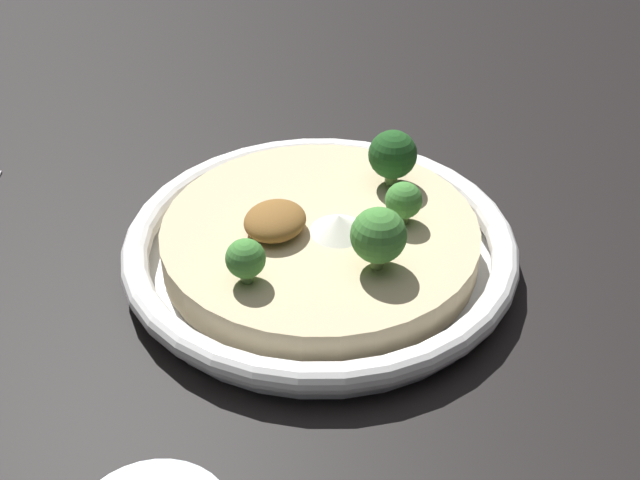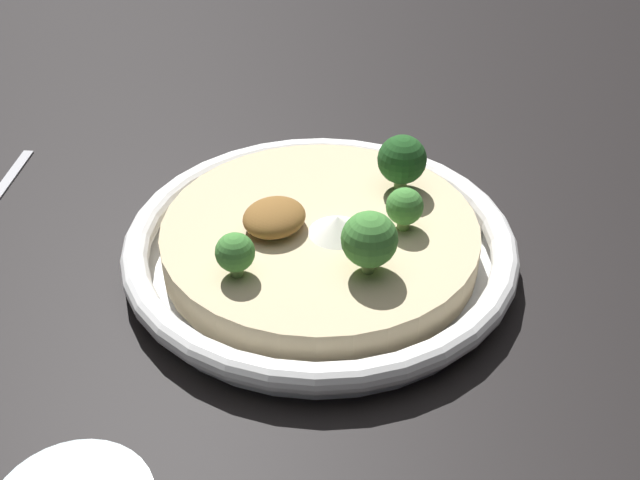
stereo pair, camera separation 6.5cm
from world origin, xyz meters
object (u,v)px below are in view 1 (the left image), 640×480
(broccoli_front, at_px, (404,201))
(broccoli_left, at_px, (246,259))
(broccoli_front_left, at_px, (379,236))
(risotto_bowl, at_px, (320,245))
(broccoli_front_right, at_px, (393,155))

(broccoli_front, distance_m, broccoli_left, 0.14)
(broccoli_front_left, bearing_deg, risotto_bowl, 66.87)
(broccoli_front_right, bearing_deg, broccoli_front_left, -161.50)
(broccoli_front, relative_size, broccoli_left, 1.01)
(broccoli_front_left, xyz_separation_m, broccoli_front_right, (0.11, 0.04, -0.00))
(risotto_bowl, bearing_deg, broccoli_front_right, -17.03)
(broccoli_front_right, bearing_deg, risotto_bowl, 162.97)
(risotto_bowl, relative_size, broccoli_left, 9.06)
(broccoli_front_left, distance_m, broccoli_front_right, 0.11)
(risotto_bowl, distance_m, broccoli_front, 0.08)
(risotto_bowl, height_order, broccoli_left, broccoli_left)
(broccoli_front, bearing_deg, broccoli_front_right, 32.84)
(risotto_bowl, xyz_separation_m, broccoli_front, (0.04, -0.06, 0.04))
(risotto_bowl, height_order, broccoli_front, broccoli_front)
(risotto_bowl, relative_size, broccoli_front_left, 6.37)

